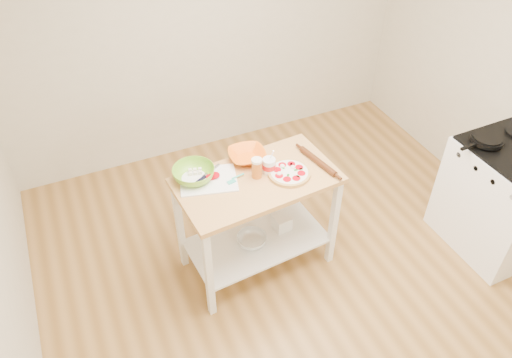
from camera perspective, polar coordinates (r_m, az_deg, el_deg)
The scene contains 15 objects.
room_shell at distance 3.01m, azimuth 9.14°, elevation 1.91°, with size 4.04×4.54×2.74m.
prep_island at distance 3.72m, azimuth 0.12°, elevation -2.91°, with size 1.20×0.72×0.90m.
gas_stove at distance 4.49m, azimuth 26.42°, elevation -1.95°, with size 0.71×0.82×1.11m.
skillet at distance 4.17m, azimuth 24.82°, elevation 4.09°, with size 0.39×0.24×0.03m.
pizza at distance 3.58m, azimuth 3.79°, elevation 0.72°, with size 0.31×0.31×0.05m.
cutting_board at distance 3.55m, azimuth -5.52°, elevation -0.04°, with size 0.46×0.39×0.04m.
spatula at distance 3.53m, azimuth -2.42°, elevation 0.03°, with size 0.15×0.07×0.01m.
knife at distance 3.56m, azimuth -5.91°, elevation 0.29°, with size 0.24×0.16×0.01m.
orange_bowl at distance 3.70m, azimuth -1.02°, elevation 2.69°, with size 0.28×0.28×0.07m, color orange.
green_bowl at distance 3.54m, azimuth -7.13°, elevation 0.59°, with size 0.30×0.30×0.09m, color #72B328.
beer_pint at distance 3.52m, azimuth 0.09°, elevation 1.27°, with size 0.08×0.08×0.16m.
yogurt_tub at distance 3.57m, azimuth 1.49°, elevation 1.54°, with size 0.10×0.10×0.20m.
rolling_pin at distance 3.69m, azimuth 7.10°, elevation 2.01°, with size 0.04×0.04×0.38m, color #4F2712.
shelf_glass_bowl at distance 3.94m, azimuth -0.48°, elevation -6.96°, with size 0.24×0.24×0.07m, color silver.
shelf_bin at distance 4.04m, azimuth 2.96°, elevation -5.01°, with size 0.13×0.13×0.13m, color white.
Camera 1 is at (-1.38, -1.92, 3.21)m, focal length 35.00 mm.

